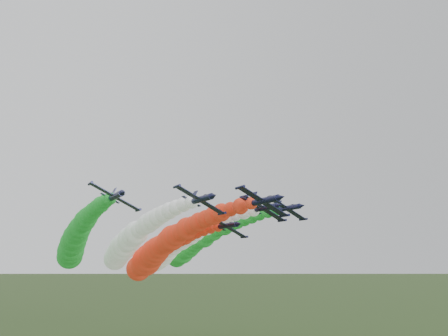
{
  "coord_description": "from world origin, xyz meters",
  "views": [
    {
      "loc": [
        -41.43,
        -72.51,
        31.69
      ],
      "look_at": [
        2.18,
        8.09,
        50.97
      ],
      "focal_mm": 35.0,
      "sensor_mm": 36.0,
      "label": 1
    }
  ],
  "objects": [
    {
      "name": "jet_outer_right",
      "position": [
        25.76,
        74.65,
        36.96
      ],
      "size": [
        15.25,
        94.36,
        17.89
      ],
      "rotation": [
        0.0,
        0.45,
        0.0
      ],
      "color": "#111334",
      "rests_on": "ground"
    },
    {
      "name": "jet_inner_left",
      "position": [
        -1.96,
        65.31,
        36.29
      ],
      "size": [
        15.16,
        94.27,
        17.8
      ],
      "rotation": [
        0.0,
        0.45,
        0.0
      ],
      "color": "#111334",
      "rests_on": "ground"
    },
    {
      "name": "jet_trail",
      "position": [
        11.35,
        80.6,
        32.16
      ],
      "size": [
        16.0,
        95.12,
        18.64
      ],
      "rotation": [
        0.0,
        0.45,
        0.0
      ],
      "color": "#111334",
      "rests_on": "ground"
    },
    {
      "name": "jet_lead",
      "position": [
        7.12,
        59.46,
        34.92
      ],
      "size": [
        16.17,
        95.28,
        18.81
      ],
      "rotation": [
        0.0,
        0.45,
        0.0
      ],
      "color": "#111334",
      "rests_on": "ground"
    },
    {
      "name": "jet_inner_right",
      "position": [
        14.36,
        67.43,
        35.73
      ],
      "size": [
        15.31,
        94.42,
        17.95
      ],
      "rotation": [
        0.0,
        0.45,
        0.0
      ],
      "color": "#111334",
      "rests_on": "ground"
    },
    {
      "name": "jet_outer_left",
      "position": [
        -16.24,
        74.82,
        37.09
      ],
      "size": [
        15.59,
        94.71,
        18.23
      ],
      "rotation": [
        0.0,
        0.45,
        0.0
      ],
      "color": "#111334",
      "rests_on": "ground"
    }
  ]
}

